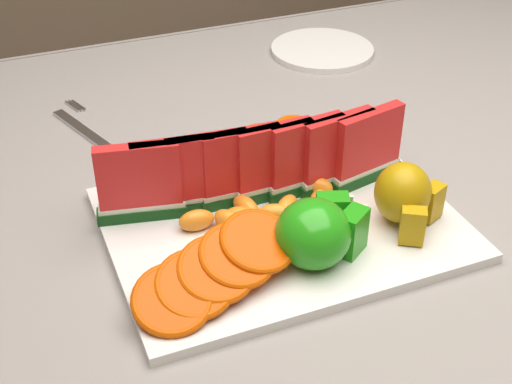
% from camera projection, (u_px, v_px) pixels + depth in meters
% --- Properties ---
extents(table, '(1.40, 0.90, 0.75)m').
position_uv_depth(table, '(276.00, 239.00, 0.99)').
color(table, '#4A2F1C').
rests_on(table, ground).
extents(tablecloth, '(1.53, 1.03, 0.20)m').
position_uv_depth(tablecloth, '(277.00, 203.00, 0.95)').
color(tablecloth, slate).
rests_on(tablecloth, table).
extents(platter, '(0.40, 0.30, 0.01)m').
position_uv_depth(platter, '(281.00, 224.00, 0.84)').
color(platter, silver).
rests_on(platter, tablecloth).
extents(apple_cluster, '(0.11, 0.09, 0.08)m').
position_uv_depth(apple_cluster, '(318.00, 232.00, 0.76)').
color(apple_cluster, '#248F0E').
rests_on(apple_cluster, platter).
extents(pear_cluster, '(0.09, 0.09, 0.07)m').
position_uv_depth(pear_cluster, '(405.00, 195.00, 0.81)').
color(pear_cluster, '#B36A12').
rests_on(pear_cluster, platter).
extents(side_plate, '(0.23, 0.23, 0.01)m').
position_uv_depth(side_plate, '(322.00, 50.00, 1.25)').
color(side_plate, silver).
rests_on(side_plate, tablecloth).
extents(fork, '(0.07, 0.19, 0.00)m').
position_uv_depth(fork, '(86.00, 130.00, 1.02)').
color(fork, silver).
rests_on(fork, tablecloth).
extents(watermelon_row, '(0.39, 0.07, 0.10)m').
position_uv_depth(watermelon_row, '(258.00, 166.00, 0.84)').
color(watermelon_row, '#0A390A').
rests_on(watermelon_row, platter).
extents(orange_fan_front, '(0.20, 0.13, 0.06)m').
position_uv_depth(orange_fan_front, '(216.00, 269.00, 0.72)').
color(orange_fan_front, '#F72908').
rests_on(orange_fan_front, platter).
extents(orange_fan_back, '(0.27, 0.09, 0.04)m').
position_uv_depth(orange_fan_back, '(232.00, 152.00, 0.92)').
color(orange_fan_back, '#F72908').
rests_on(orange_fan_back, platter).
extents(tangerine_segments, '(0.20, 0.08, 0.03)m').
position_uv_depth(tangerine_segments, '(265.00, 209.00, 0.83)').
color(tangerine_segments, orange).
rests_on(tangerine_segments, platter).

